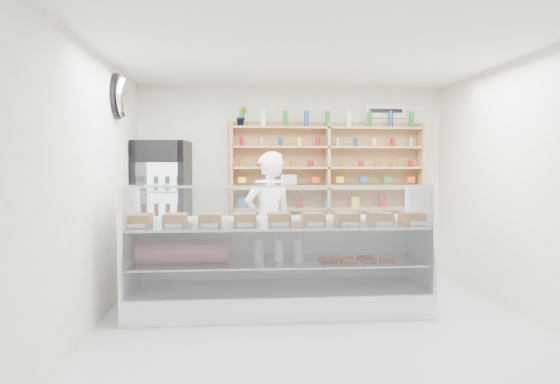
{
  "coord_description": "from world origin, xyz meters",
  "views": [
    {
      "loc": [
        -0.8,
        -4.88,
        1.63
      ],
      "look_at": [
        -0.32,
        0.9,
        1.32
      ],
      "focal_mm": 32.0,
      "sensor_mm": 36.0,
      "label": 1
    }
  ],
  "objects": [
    {
      "name": "room",
      "position": [
        0.0,
        0.0,
        1.4
      ],
      "size": [
        5.0,
        5.0,
        5.0
      ],
      "color": "silver",
      "rests_on": "ground"
    },
    {
      "name": "shop_worker",
      "position": [
        -0.42,
        1.52,
        0.91
      ],
      "size": [
        0.78,
        0.67,
        1.81
      ],
      "primitive_type": "imported",
      "rotation": [
        0.0,
        0.0,
        3.57
      ],
      "color": "white",
      "rests_on": "floor"
    },
    {
      "name": "potted_plant",
      "position": [
        -0.75,
        2.34,
        2.34
      ],
      "size": [
        0.18,
        0.16,
        0.28
      ],
      "primitive_type": "imported",
      "rotation": [
        0.0,
        0.0,
        0.24
      ],
      "color": "#1E6626",
      "rests_on": "wall_shelving"
    },
    {
      "name": "drinks_cooler",
      "position": [
        -1.85,
        2.13,
        0.99
      ],
      "size": [
        0.76,
        0.74,
        1.97
      ],
      "rotation": [
        0.0,
        0.0,
        -0.08
      ],
      "color": "black",
      "rests_on": "floor"
    },
    {
      "name": "wall_sign",
      "position": [
        1.4,
        2.47,
        2.45
      ],
      "size": [
        0.62,
        0.03,
        0.2
      ],
      "primitive_type": "cube",
      "color": "white",
      "rests_on": "back_wall"
    },
    {
      "name": "security_mirror",
      "position": [
        -2.17,
        1.2,
        2.45
      ],
      "size": [
        0.15,
        0.5,
        0.5
      ],
      "primitive_type": "ellipsoid",
      "color": "silver",
      "rests_on": "left_wall"
    },
    {
      "name": "wall_shelving",
      "position": [
        0.5,
        2.34,
        1.59
      ],
      "size": [
        2.84,
        0.28,
        1.33
      ],
      "color": "tan",
      "rests_on": "back_wall"
    },
    {
      "name": "display_counter",
      "position": [
        -0.36,
        0.63,
        0.38
      ],
      "size": [
        3.29,
        0.98,
        1.43
      ],
      "color": "white",
      "rests_on": "floor"
    }
  ]
}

